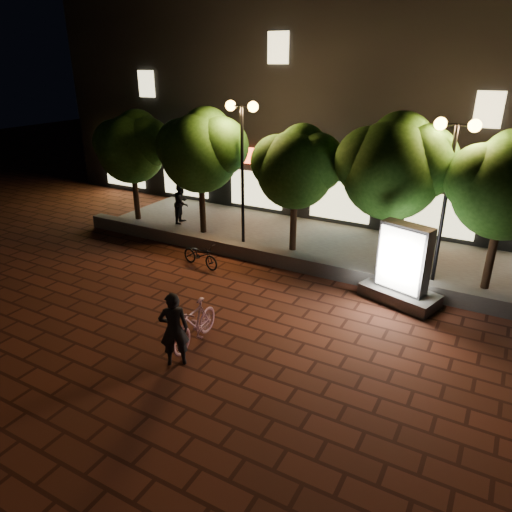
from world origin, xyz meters
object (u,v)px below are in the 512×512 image
Objects in this scene: street_lamp_left at (242,137)px; street_lamp_right at (452,160)px; tree_left at (202,148)px; tree_far_left at (133,145)px; tree_far_right at (509,182)px; scooter_pink at (195,324)px; tree_right at (395,164)px; rider at (174,329)px; ad_kiosk at (402,271)px; pedestrian at (182,203)px; scooter_parked at (200,255)px; tree_mid at (297,165)px.

street_lamp_left is 7.00m from street_lamp_right.
street_lamp_right is (8.95, -0.26, 0.45)m from tree_left.
tree_far_right reaches higher than tree_far_left.
tree_right is at bearing 64.40° from scooter_pink.
rider is (8.00, -7.68, -2.37)m from tree_far_left.
tree_right is 5.38m from street_lamp_left.
tree_far_left is 2.51× the size of scooter_pink.
ad_kiosk is 1.31× the size of rider.
scooter_pink is at bearing -129.58° from ad_kiosk.
tree_left is at bearing -121.70° from pedestrian.
ad_kiosk is 1.51× the size of scooter_parked.
tree_left is 8.96m from street_lamp_right.
street_lamp_left is at bearing 108.25° from scooter_pink.
street_lamp_right is 2.70× the size of scooter_pink.
tree_mid is at bearing -180.00° from tree_right.
pedestrian is (-9.81, 2.51, -0.00)m from ad_kiosk.
street_lamp_right reaches higher than tree_left.
scooter_parked is at bearing -162.04° from tree_far_right.
street_lamp_right is at bearing -3.04° from tree_mid.
scooter_pink is at bearing -155.22° from pedestrian.
street_lamp_right is at bearing -59.61° from scooter_parked.
street_lamp_left is (-8.55, -0.26, 0.66)m from tree_far_right.
tree_left is 4.51m from scooter_parked.
tree_far_right is (3.20, -0.00, -0.20)m from tree_right.
tree_left reaches higher than scooter_pink.
tree_mid is (7.50, -0.00, -0.08)m from tree_far_left.
ad_kiosk is (-2.19, -2.04, -2.41)m from tree_far_right.
tree_left is (3.50, 0.00, 0.15)m from tree_far_left.
pedestrian reaches higher than scooter_pink.
scooter_parked is (-5.53, -2.83, -3.15)m from tree_right.
tree_right is 3.19× the size of scooter_parked.
street_lamp_right is (12.45, -0.26, 0.60)m from tree_far_left.
scooter_parked is at bearing -160.31° from street_lamp_right.
street_lamp_left reaches higher than scooter_pink.
tree_left reaches higher than scooter_parked.
tree_far_left reaches higher than rider.
street_lamp_left reaches higher than tree_far_right.
tree_far_right is 0.96× the size of street_lamp_right.
tree_left is at bearing 0.00° from tree_far_left.
street_lamp_left is (-2.05, -0.26, 0.81)m from tree_mid.
scooter_parked is (-7.18, -2.57, -3.48)m from street_lamp_right.
tree_mid is 2.83× the size of scooter_parked.
street_lamp_left reaches higher than tree_mid.
scooter_pink is 4.74m from scooter_parked.
street_lamp_right reaches higher than scooter_parked.
street_lamp_right is 10.88m from pedestrian.
street_lamp_left is 2.81× the size of scooter_pink.
rider is at bearing -43.83° from tree_far_left.
tree_left is 0.97× the size of tree_right.
tree_far_left is 3.51m from tree_left.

